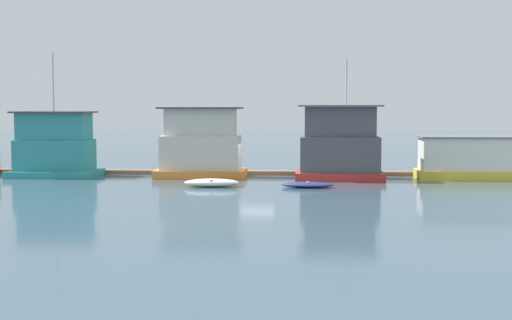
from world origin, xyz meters
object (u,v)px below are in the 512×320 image
(dinghy_navy, at_px, (307,185))
(mooring_post_far_right, at_px, (322,163))
(dinghy_white, at_px, (212,183))
(houseboat_red, at_px, (340,146))
(houseboat_teal, at_px, (55,147))
(mooring_post_near_right, at_px, (68,162))
(houseboat_orange, at_px, (201,147))
(houseboat_yellow, at_px, (467,158))

(dinghy_navy, xyz_separation_m, mooring_post_far_right, (1.11, 7.61, 0.76))
(dinghy_white, bearing_deg, dinghy_navy, 0.65)
(houseboat_red, bearing_deg, dinghy_navy, -113.77)
(houseboat_teal, distance_m, mooring_post_near_right, 2.15)
(houseboat_orange, xyz_separation_m, dinghy_navy, (7.81, -5.96, -2.06))
(houseboat_teal, relative_size, dinghy_white, 2.50)
(dinghy_white, relative_size, mooring_post_far_right, 1.92)
(mooring_post_far_right, distance_m, mooring_post_near_right, 19.42)
(houseboat_red, distance_m, mooring_post_near_right, 20.81)
(houseboat_red, xyz_separation_m, mooring_post_far_right, (-1.20, 2.37, -1.44))
(houseboat_teal, distance_m, dinghy_navy, 19.80)
(dinghy_navy, relative_size, mooring_post_near_right, 1.86)
(houseboat_yellow, distance_m, mooring_post_near_right, 29.81)
(mooring_post_near_right, bearing_deg, houseboat_orange, -8.89)
(houseboat_teal, bearing_deg, houseboat_red, -1.96)
(houseboat_orange, xyz_separation_m, dinghy_white, (1.60, -6.03, -1.97))
(dinghy_white, height_order, mooring_post_far_right, mooring_post_far_right)
(houseboat_teal, height_order, dinghy_navy, houseboat_teal)
(houseboat_red, bearing_deg, mooring_post_near_right, 173.43)
(houseboat_red, relative_size, dinghy_navy, 2.54)
(houseboat_teal, xyz_separation_m, mooring_post_far_right, (19.88, 1.65, -1.26))
(dinghy_white, distance_m, mooring_post_far_right, 10.63)
(houseboat_teal, relative_size, mooring_post_near_right, 5.00)
(houseboat_orange, distance_m, mooring_post_near_right, 10.72)
(houseboat_yellow, bearing_deg, dinghy_white, -160.43)
(houseboat_orange, relative_size, houseboat_yellow, 0.93)
(mooring_post_near_right, bearing_deg, houseboat_teal, -105.42)
(dinghy_white, bearing_deg, mooring_post_near_right, 147.62)
(houseboat_orange, bearing_deg, mooring_post_near_right, 171.11)
(houseboat_yellow, distance_m, dinghy_navy, 13.09)
(houseboat_red, relative_size, mooring_post_far_right, 4.55)
(mooring_post_far_right, bearing_deg, houseboat_yellow, -7.69)
(mooring_post_far_right, bearing_deg, dinghy_navy, -98.27)
(mooring_post_near_right, bearing_deg, mooring_post_far_right, 0.00)
(houseboat_red, height_order, houseboat_yellow, houseboat_red)
(houseboat_orange, bearing_deg, mooring_post_far_right, 10.45)
(houseboat_teal, distance_m, dinghy_white, 14.07)
(dinghy_white, bearing_deg, houseboat_orange, 104.82)
(dinghy_navy, height_order, mooring_post_near_right, mooring_post_near_right)
(houseboat_yellow, height_order, dinghy_navy, houseboat_yellow)
(houseboat_red, bearing_deg, mooring_post_far_right, 116.80)
(houseboat_orange, relative_size, houseboat_red, 0.76)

